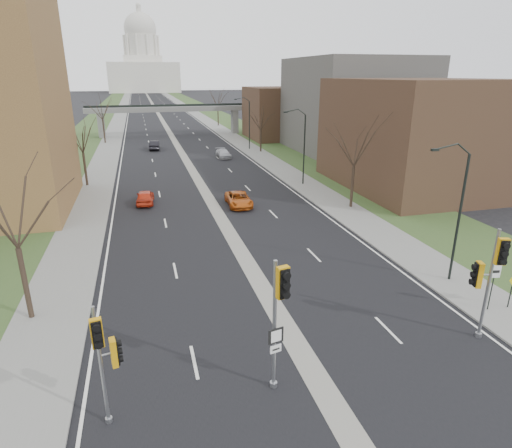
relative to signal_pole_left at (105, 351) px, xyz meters
name	(u,v)px	position (x,y,z in m)	size (l,w,h in m)	color
ground	(312,371)	(8.37, 0.86, -3.27)	(700.00, 700.00, 0.00)	black
road_surface	(156,110)	(8.37, 150.86, -3.26)	(20.00, 600.00, 0.01)	black
median_strip	(156,110)	(8.37, 150.86, -3.27)	(1.20, 600.00, 0.02)	gray
sidewalk_right	(189,109)	(20.37, 150.86, -3.21)	(4.00, 600.00, 0.12)	gray
sidewalk_left	(122,111)	(-3.63, 150.86, -3.21)	(4.00, 600.00, 0.12)	gray
grass_verge_right	(205,109)	(26.37, 150.86, -3.22)	(8.00, 600.00, 0.10)	#2F4922
grass_verge_left	(104,111)	(-9.63, 150.86, -3.22)	(8.00, 600.00, 0.10)	#2F4922
commercial_block_near	(418,135)	(32.37, 28.86, 2.73)	(16.00, 20.00, 12.00)	#463121
commercial_block_mid	(353,106)	(36.37, 52.86, 4.23)	(18.00, 22.00, 15.00)	#575550
commercial_block_far	(284,113)	(30.37, 70.86, 1.73)	(14.00, 14.00, 10.00)	#463121
pedestrian_bridge	(170,112)	(8.37, 80.86, 1.58)	(34.00, 3.00, 6.45)	slate
capitol	(143,65)	(8.37, 320.86, 15.33)	(48.00, 42.00, 55.75)	white
streetlight_near	(455,175)	(19.36, 6.86, 3.69)	(2.61, 0.20, 8.70)	black
streetlight_mid	(298,126)	(19.36, 32.86, 3.69)	(2.61, 0.20, 8.70)	black
streetlight_far	(245,109)	(19.36, 58.86, 3.69)	(2.61, 0.20, 8.70)	black
tree_left_a	(9,201)	(-4.63, 8.86, 3.37)	(7.20, 7.20, 9.40)	#382B21
tree_left_b	(80,132)	(-4.63, 38.86, 2.96)	(6.75, 6.75, 8.81)	#382B21
tree_left_c	(101,105)	(-4.63, 72.86, 3.78)	(7.65, 7.65, 9.99)	#382B21
tree_right_a	(356,140)	(21.37, 22.86, 3.37)	(7.20, 7.20, 9.40)	#382B21
tree_right_b	(261,117)	(21.37, 55.86, 2.55)	(6.30, 6.30, 8.22)	#382B21
tree_right_c	(218,97)	(21.37, 95.86, 3.78)	(7.65, 7.65, 9.99)	#382B21
signal_pole_left	(105,351)	(0.00, 0.00, 0.00)	(0.84, 1.01, 4.99)	gray
signal_pole_median	(279,305)	(6.48, 0.07, 0.80)	(0.73, 0.98, 5.84)	gray
signal_pole_right	(489,270)	(17.18, 1.04, 0.52)	(0.97, 1.27, 5.78)	gray
speed_limit_sign	(494,279)	(19.73, 3.11, -1.29)	(0.58, 0.15, 2.71)	black
warning_sign	(512,285)	(21.00, 3.01, -1.73)	(0.83, 0.24, 2.18)	black
car_left_near	(145,197)	(1.82, 29.59, -2.55)	(1.68, 4.19, 1.43)	red
car_left_far	(154,145)	(4.16, 63.11, -2.48)	(1.66, 4.76, 1.57)	black
car_right_near	(239,199)	(10.84, 26.40, -2.59)	(2.24, 4.87, 1.35)	#BC5414
car_right_mid	(223,154)	(14.27, 52.40, -2.60)	(1.86, 4.58, 1.33)	#9EA0A5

